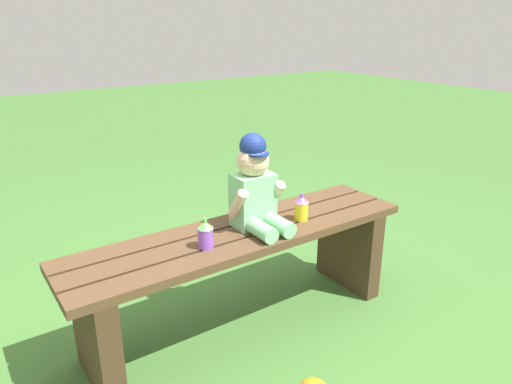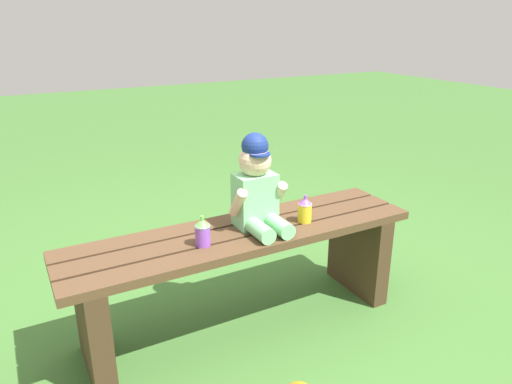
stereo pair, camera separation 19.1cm
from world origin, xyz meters
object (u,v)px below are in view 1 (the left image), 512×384
(child_figure, at_px, (255,187))
(sippy_cup_left, at_px, (205,234))
(park_bench, at_px, (243,263))
(sippy_cup_right, at_px, (301,207))

(child_figure, bearing_deg, sippy_cup_left, -168.34)
(park_bench, height_order, sippy_cup_right, sippy_cup_right)
(child_figure, relative_size, sippy_cup_left, 3.26)
(park_bench, xyz_separation_m, child_figure, (0.07, 0.00, 0.33))
(park_bench, relative_size, sippy_cup_left, 12.31)
(park_bench, distance_m, sippy_cup_left, 0.30)
(park_bench, relative_size, child_figure, 3.77)
(sippy_cup_right, bearing_deg, park_bench, 169.37)
(child_figure, bearing_deg, sippy_cup_right, -15.28)
(park_bench, distance_m, child_figure, 0.34)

